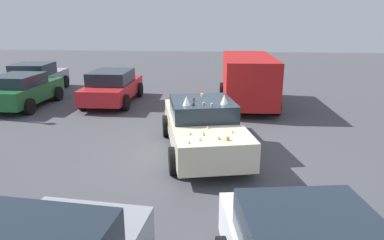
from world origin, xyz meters
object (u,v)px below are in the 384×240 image
(parked_van_row_back_center, at_px, (248,78))
(parked_sedan_near_left, at_px, (112,87))
(art_car_decorated, at_px, (203,126))
(parked_sedan_behind_right, at_px, (23,90))
(parked_sedan_behind_left, at_px, (37,78))

(parked_van_row_back_center, relative_size, parked_sedan_near_left, 1.15)
(art_car_decorated, distance_m, parked_sedan_near_left, 6.89)
(parked_van_row_back_center, bearing_deg, parked_sedan_near_left, -91.30)
(parked_van_row_back_center, distance_m, parked_sedan_behind_right, 9.45)
(parked_sedan_behind_left, bearing_deg, parked_sedan_near_left, -117.63)
(parked_van_row_back_center, height_order, parked_sedan_behind_right, parked_van_row_back_center)
(art_car_decorated, height_order, parked_sedan_behind_left, art_car_decorated)
(parked_van_row_back_center, bearing_deg, parked_sedan_behind_left, -101.90)
(parked_sedan_behind_right, relative_size, parked_sedan_behind_left, 0.95)
(parked_sedan_behind_right, xyz_separation_m, parked_sedan_near_left, (1.05, -3.52, 0.01))
(art_car_decorated, bearing_deg, parked_sedan_near_left, -154.36)
(art_car_decorated, distance_m, parked_van_row_back_center, 5.69)
(art_car_decorated, relative_size, parked_van_row_back_center, 0.99)
(parked_sedan_behind_right, bearing_deg, art_car_decorated, -119.08)
(art_car_decorated, xyz_separation_m, parked_sedan_near_left, (5.37, 4.32, 0.00))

